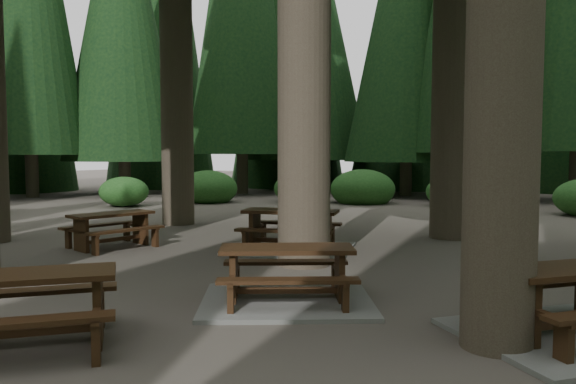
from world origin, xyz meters
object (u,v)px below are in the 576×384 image
at_px(picnic_table_b, 112,225).
at_px(picnic_table_c, 291,237).
at_px(picnic_table_a, 287,285).
at_px(picnic_table_e, 22,299).
at_px(picnic_table_f, 575,315).

distance_m(picnic_table_b, picnic_table_c, 3.40).
bearing_deg(picnic_table_a, picnic_table_e, -148.18).
xyz_separation_m(picnic_table_e, picnic_table_f, (4.51, 2.58, -0.24)).
xyz_separation_m(picnic_table_c, picnic_table_e, (0.12, -5.82, 0.22)).
height_order(picnic_table_a, picnic_table_c, picnic_table_c).
distance_m(picnic_table_a, picnic_table_f, 3.06).
bearing_deg(picnic_table_f, picnic_table_a, 137.73).
xyz_separation_m(picnic_table_b, picnic_table_f, (7.78, -1.98, -0.21)).
height_order(picnic_table_b, picnic_table_f, picnic_table_f).
height_order(picnic_table_a, picnic_table_f, picnic_table_f).
bearing_deg(picnic_table_b, picnic_table_c, -51.12).
xyz_separation_m(picnic_table_a, picnic_table_e, (-1.45, -2.49, 0.25)).
distance_m(picnic_table_a, picnic_table_e, 2.89).
bearing_deg(picnic_table_c, picnic_table_f, -47.68).
bearing_deg(picnic_table_e, picnic_table_c, 48.51).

